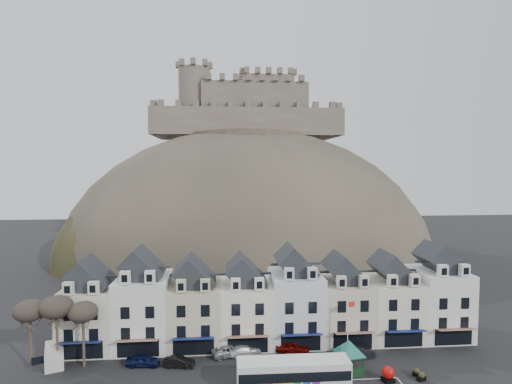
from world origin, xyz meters
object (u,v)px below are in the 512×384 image
at_px(red_buoy, 388,374).
at_px(white_van, 54,355).
at_px(bus, 293,373).
at_px(car_white, 245,350).
at_px(bus_shelter, 349,347).
at_px(car_black, 179,362).
at_px(car_charcoal, 356,352).
at_px(flagpole, 348,325).
at_px(car_maroon, 293,347).
at_px(car_navy, 143,360).
at_px(car_silver, 230,350).

bearing_deg(red_buoy, white_van, 169.60).
relative_size(bus, car_white, 2.79).
distance_m(red_buoy, white_van, 39.07).
xyz_separation_m(bus_shelter, car_black, (-19.75, 2.79, -2.30)).
bearing_deg(car_charcoal, flagpole, 76.57).
distance_m(bus_shelter, car_maroon, 8.05).
height_order(white_van, car_maroon, white_van).
height_order(white_van, car_white, white_van).
distance_m(red_buoy, car_charcoal, 5.88).
bearing_deg(car_white, bus_shelter, -127.62).
bearing_deg(car_maroon, red_buoy, -117.28).
bearing_deg(car_navy, red_buoy, -97.18).
bearing_deg(bus_shelter, flagpole, 63.43).
relative_size(flagpole, car_white, 1.70).
xyz_separation_m(car_black, car_silver, (6.16, 2.50, 0.06)).
xyz_separation_m(car_navy, car_black, (4.24, -0.57, -0.07)).
xyz_separation_m(bus, car_white, (-4.72, 8.39, -1.24)).
distance_m(white_van, car_maroon, 29.10).
xyz_separation_m(white_van, car_navy, (10.75, -1.32, -0.38)).
xyz_separation_m(car_black, car_maroon, (14.09, 2.50, 0.11)).
bearing_deg(bus, car_charcoal, 36.36).
xyz_separation_m(red_buoy, flagpole, (-2.72, 5.69, 3.29)).
bearing_deg(white_van, flagpole, -23.64).
bearing_deg(car_maroon, flagpole, -94.51).
xyz_separation_m(flagpole, car_charcoal, (1.05, -0.05, -3.40)).
bearing_deg(white_van, car_silver, -19.79).
height_order(bus, car_white, bus).
relative_size(bus_shelter, car_maroon, 1.37).
height_order(bus, car_silver, bus).
bearing_deg(bus, car_maroon, 81.21).
height_order(bus, white_van, bus).
height_order(car_white, car_charcoal, car_charcoal).
bearing_deg(car_maroon, car_silver, 102.11).
bearing_deg(white_van, bus_shelter, -29.12).
relative_size(car_silver, car_charcoal, 1.02).
relative_size(white_van, car_maroon, 1.19).
xyz_separation_m(car_white, car_maroon, (6.14, 0.16, 0.10)).
distance_m(white_van, car_silver, 21.17).
relative_size(bus, car_charcoal, 2.58).
distance_m(bus, car_black, 14.09).
xyz_separation_m(white_van, car_charcoal, (36.75, -1.41, -0.29)).
relative_size(bus_shelter, white_van, 1.15).
relative_size(bus, car_black, 3.24).
bearing_deg(bus_shelter, bus, -165.87).
distance_m(car_white, car_maroon, 6.15).
distance_m(flagpole, car_charcoal, 3.56).
bearing_deg(car_charcoal, red_buoy, -174.27).
height_order(car_navy, car_silver, car_navy).
bearing_deg(red_buoy, car_black, 167.57).
height_order(bus_shelter, car_silver, bus_shelter).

